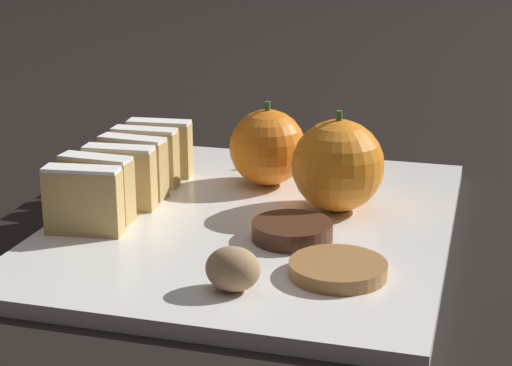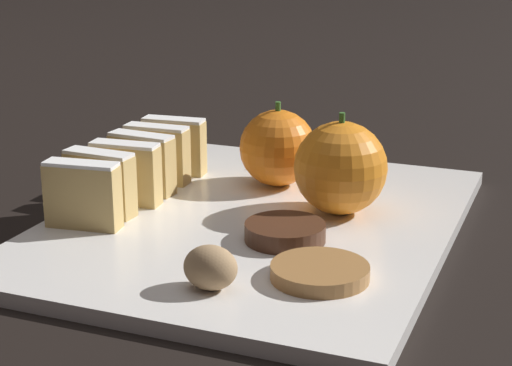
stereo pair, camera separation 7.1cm
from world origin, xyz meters
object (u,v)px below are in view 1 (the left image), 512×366
Objects in this scene: walnut at (233,269)px; chocolate_cookie at (292,231)px; orange_near at (267,147)px; orange_far at (338,165)px.

chocolate_cookie is at bearing 80.75° from walnut.
walnut is 0.10m from chocolate_cookie.
orange_far is (0.08, -0.05, 0.00)m from orange_near.
orange_far is at bearing -35.38° from orange_near.
orange_near is 0.91× the size of orange_far.
chocolate_cookie is at bearing -67.40° from orange_near.
chocolate_cookie is at bearing -104.70° from orange_far.
orange_near is 0.24m from walnut.
orange_far is at bearing 75.30° from chocolate_cookie.
orange_near is 0.09m from orange_far.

